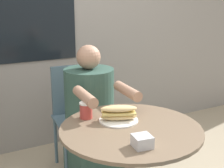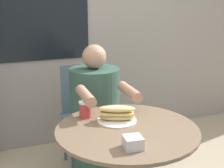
{
  "view_description": "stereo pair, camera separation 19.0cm",
  "coord_description": "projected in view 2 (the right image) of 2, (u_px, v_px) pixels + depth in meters",
  "views": [
    {
      "loc": [
        -0.88,
        -1.39,
        1.42
      ],
      "look_at": [
        0.0,
        0.22,
        0.91
      ],
      "focal_mm": 50.0,
      "sensor_mm": 36.0,
      "label": 1
    },
    {
      "loc": [
        -0.7,
        -1.47,
        1.42
      ],
      "look_at": [
        0.0,
        0.22,
        0.91
      ],
      "focal_mm": 50.0,
      "sensor_mm": 36.0,
      "label": 2
    }
  ],
  "objects": [
    {
      "name": "sandwich_on_plate",
      "position": [
        117.0,
        115.0,
        1.85
      ],
      "size": [
        0.23,
        0.23,
        0.1
      ],
      "rotation": [
        0.0,
        0.0,
        -0.41
      ],
      "color": "white",
      "rests_on": "cafe_table"
    },
    {
      "name": "diner_chair",
      "position": [
        84.0,
        106.0,
        2.67
      ],
      "size": [
        0.41,
        0.41,
        0.87
      ],
      "rotation": [
        0.0,
        0.0,
        3.06
      ],
      "color": "slate",
      "rests_on": "ground_plane"
    },
    {
      "name": "storefront_wall",
      "position": [
        60.0,
        0.0,
        2.88
      ],
      "size": [
        8.0,
        0.09,
        2.8
      ],
      "color": "gray",
      "rests_on": "ground_plane"
    },
    {
      "name": "cafe_table",
      "position": [
        127.0,
        157.0,
        1.81
      ],
      "size": [
        0.81,
        0.81,
        0.71
      ],
      "color": "brown",
      "rests_on": "ground_plane"
    },
    {
      "name": "napkin_box",
      "position": [
        133.0,
        142.0,
        1.52
      ],
      "size": [
        0.1,
        0.1,
        0.06
      ],
      "rotation": [
        0.0,
        0.0,
        -0.15
      ],
      "color": "silver",
      "rests_on": "cafe_table"
    },
    {
      "name": "seated_diner",
      "position": [
        97.0,
        127.0,
        2.37
      ],
      "size": [
        0.41,
        0.68,
        1.09
      ],
      "rotation": [
        0.0,
        0.0,
        3.06
      ],
      "color": "#2D4C42",
      "rests_on": "ground_plane"
    },
    {
      "name": "drink_cup",
      "position": [
        85.0,
        109.0,
        1.91
      ],
      "size": [
        0.08,
        0.08,
        0.1
      ],
      "color": "#B73D38",
      "rests_on": "cafe_table"
    }
  ]
}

